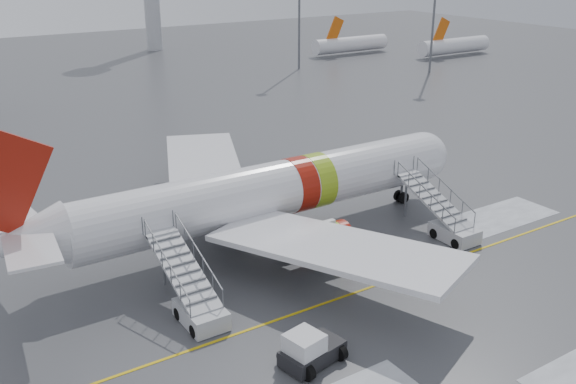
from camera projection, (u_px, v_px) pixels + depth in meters
ground at (292, 303)px, 36.50m from camera, size 260.00×260.00×0.00m
airliner at (260, 194)px, 43.20m from camera, size 35.03×32.97×11.18m
airstair_fwd at (447, 222)px, 44.61m from camera, size 2.05×7.70×3.48m
airstair_aft at (195, 300)px, 34.84m from camera, size 2.05×7.70×3.48m
pushback_tug at (310, 350)px, 30.93m from camera, size 3.45×2.84×1.82m
distant_aircraft at (385, 57)px, 118.37m from camera, size 35.00×18.00×8.00m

